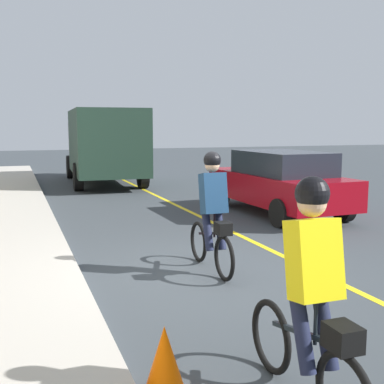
# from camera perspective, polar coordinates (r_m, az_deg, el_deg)

# --- Properties ---
(ground_plane) EXTENTS (80.00, 80.00, 0.00)m
(ground_plane) POSITION_cam_1_polar(r_m,az_deg,el_deg) (7.38, 1.48, -9.49)
(ground_plane) COLOR #363C41
(lane_line_centre) EXTENTS (36.00, 0.12, 0.01)m
(lane_line_centre) POSITION_cam_1_polar(r_m,az_deg,el_deg) (8.09, 12.16, -8.09)
(lane_line_centre) COLOR yellow
(lane_line_centre) RESTS_ON ground
(cyclist_lead) EXTENTS (1.71, 0.36, 1.83)m
(cyclist_lead) POSITION_cam_1_polar(r_m,az_deg,el_deg) (7.21, 2.46, -2.46)
(cyclist_lead) COLOR black
(cyclist_lead) RESTS_ON ground
(cyclist_follow) EXTENTS (1.71, 0.36, 1.83)m
(cyclist_follow) POSITION_cam_1_polar(r_m,az_deg,el_deg) (3.85, 13.88, -11.84)
(cyclist_follow) COLOR black
(cyclist_follow) RESTS_ON ground
(patrol_sedan) EXTENTS (4.45, 2.02, 1.58)m
(patrol_sedan) POSITION_cam_1_polar(r_m,az_deg,el_deg) (12.24, 10.22, 1.24)
(patrol_sedan) COLOR maroon
(patrol_sedan) RESTS_ON ground
(box_truck_background) EXTENTS (6.82, 2.81, 2.78)m
(box_truck_background) POSITION_cam_1_polar(r_m,az_deg,el_deg) (18.77, -10.38, 5.69)
(box_truck_background) COLOR #1C3126
(box_truck_background) RESTS_ON ground
(traffic_cone_near) EXTENTS (0.36, 0.36, 0.59)m
(traffic_cone_near) POSITION_cam_1_polar(r_m,az_deg,el_deg) (4.17, -3.26, -19.25)
(traffic_cone_near) COLOR #FE5D00
(traffic_cone_near) RESTS_ON ground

